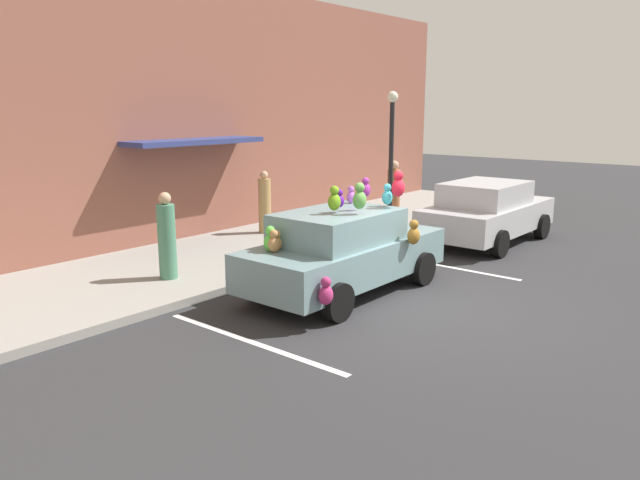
{
  "coord_description": "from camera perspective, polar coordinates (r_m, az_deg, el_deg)",
  "views": [
    {
      "loc": [
        -8.8,
        -5.09,
        3.37
      ],
      "look_at": [
        -0.23,
        2.04,
        0.9
      ],
      "focal_mm": 33.94,
      "sensor_mm": 36.0,
      "label": 1
    }
  ],
  "objects": [
    {
      "name": "parking_stripe_rear",
      "position": [
        9.02,
        -6.52,
        -9.51
      ],
      "size": [
        0.12,
        3.6,
        0.01
      ],
      "primitive_type": "cube",
      "color": "silver",
      "rests_on": "ground"
    },
    {
      "name": "teddy_bear_on_sidewalk",
      "position": [
        13.88,
        -0.8,
        0.61
      ],
      "size": [
        0.41,
        0.35,
        0.79
      ],
      "color": "beige",
      "rests_on": "sidewalk"
    },
    {
      "name": "pedestrian_walking_past",
      "position": [
        16.84,
        6.94,
        4.24
      ],
      "size": [
        0.36,
        0.36,
        1.77
      ],
      "color": "#AD6640",
      "rests_on": "sidewalk"
    },
    {
      "name": "storefront_building",
      "position": [
        15.08,
        -14.78,
        11.41
      ],
      "size": [
        24.0,
        1.25,
        6.4
      ],
      "color": "brown",
      "rests_on": "ground"
    },
    {
      "name": "parked_sedan_behind",
      "position": [
        15.73,
        15.46,
        2.6
      ],
      "size": [
        4.26,
        2.05,
        1.54
      ],
      "color": "#B7B7BC",
      "rests_on": "ground"
    },
    {
      "name": "pedestrian_near_shopfront",
      "position": [
        15.72,
        -5.24,
        3.37
      ],
      "size": [
        0.32,
        0.32,
        1.6
      ],
      "color": "tan",
      "rests_on": "sidewalk"
    },
    {
      "name": "pedestrian_by_lamp",
      "position": [
        11.79,
        -14.24,
        0.12
      ],
      "size": [
        0.34,
        0.34,
        1.66
      ],
      "color": "#4B8667",
      "rests_on": "sidewalk"
    },
    {
      "name": "street_lamp_post",
      "position": [
        15.77,
        6.74,
        8.79
      ],
      "size": [
        0.28,
        0.28,
        3.6
      ],
      "color": "black",
      "rests_on": "sidewalk"
    },
    {
      "name": "parking_stripe_front",
      "position": [
        13.36,
        11.27,
        -2.36
      ],
      "size": [
        0.12,
        3.6,
        0.01
      ],
      "primitive_type": "cube",
      "color": "silver",
      "rests_on": "ground"
    },
    {
      "name": "ground_plane",
      "position": [
        10.72,
        9.28,
        -6.02
      ],
      "size": [
        60.0,
        60.0,
        0.0
      ],
      "primitive_type": "plane",
      "color": "#2D2D30"
    },
    {
      "name": "sidewalk",
      "position": [
        13.79,
        -8.87,
        -1.49
      ],
      "size": [
        24.0,
        4.0,
        0.15
      ],
      "primitive_type": "cube",
      "color": "gray",
      "rests_on": "ground"
    },
    {
      "name": "plush_covered_car",
      "position": [
        11.03,
        2.22,
        -0.94
      ],
      "size": [
        4.28,
        2.07,
        2.23
      ],
      "color": "gray",
      "rests_on": "ground"
    }
  ]
}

